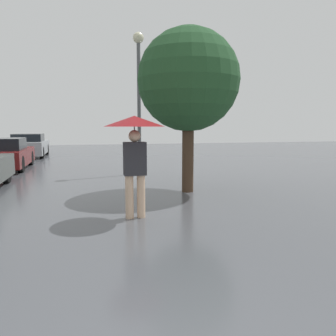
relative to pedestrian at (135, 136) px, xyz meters
name	(u,v)px	position (x,y,z in m)	size (l,w,h in m)	color
pedestrian	(135,136)	(0.00, 0.00, 0.00)	(1.10, 1.10, 1.88)	beige
parked_car_third	(4,155)	(-3.93, 8.24, -0.93)	(1.78, 3.88, 1.23)	maroon
parked_car_farthest	(29,146)	(-3.77, 13.79, -0.91)	(1.75, 4.13, 1.28)	#9EA3A8
tree	(188,81)	(1.71, 2.12, 1.31)	(2.57, 2.57, 4.13)	#473323
street_lamp	(139,79)	(1.04, 5.50, 1.78)	(0.37, 0.37, 4.85)	#515456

